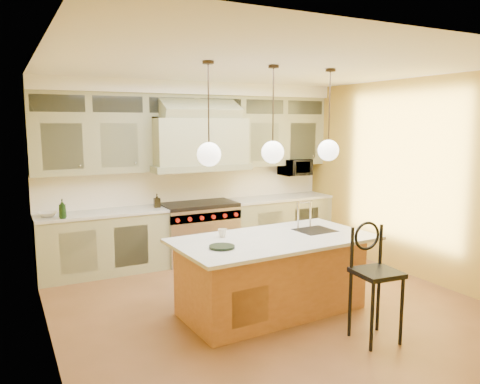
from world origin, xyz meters
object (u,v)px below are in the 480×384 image
range (199,231)px  kitchen_island (272,273)px  counter_stool (375,274)px  microwave (295,167)px

range → kitchen_island: 2.39m
counter_stool → microwave: 3.96m
counter_stool → microwave: bearing=73.5°
kitchen_island → counter_stool: (0.56, -1.12, 0.23)m
microwave → range: bearing=-176.9°
range → microwave: size_ratio=2.21×
counter_stool → microwave: size_ratio=2.27×
kitchen_island → microwave: microwave is taller
range → counter_stool: (0.51, -3.51, 0.22)m
counter_stool → kitchen_island: bearing=121.6°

